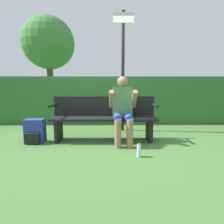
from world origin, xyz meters
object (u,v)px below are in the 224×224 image
object	(u,v)px
person_seated	(123,106)
backpack	(35,132)
water_bottle	(139,150)
park_bench	(104,117)
signpost	(123,65)
parked_car	(159,91)
tree	(49,44)

from	to	relation	value
person_seated	backpack	world-z (taller)	person_seated
water_bottle	backpack	bearing A→B (deg)	159.16
park_bench	signpost	distance (m)	1.33
parked_car	tree	distance (m)	10.51
parked_car	tree	world-z (taller)	tree
person_seated	tree	xyz separation A→B (m)	(-3.15, 5.54, 2.38)
person_seated	signpost	xyz separation A→B (m)	(0.06, 0.84, 0.83)
park_bench	parked_car	distance (m)	13.31
park_bench	backpack	size ratio (longest dim) A/B	4.53
park_bench	person_seated	world-z (taller)	person_seated
person_seated	backpack	bearing A→B (deg)	-178.78
person_seated	backpack	xyz separation A→B (m)	(-1.60, -0.03, -0.45)
park_bench	tree	world-z (taller)	tree
person_seated	water_bottle	world-z (taller)	person_seated
person_seated	backpack	distance (m)	1.67
person_seated	tree	world-z (taller)	tree
park_bench	signpost	size ratio (longest dim) A/B	0.74
park_bench	person_seated	size ratio (longest dim) A/B	1.62
parked_car	tree	size ratio (longest dim) A/B	0.97
signpost	parked_car	world-z (taller)	signpost
backpack	tree	bearing A→B (deg)	105.48
park_bench	tree	xyz separation A→B (m)	(-2.80, 5.41, 2.59)
park_bench	signpost	xyz separation A→B (m)	(0.40, 0.72, 1.04)
park_bench	water_bottle	world-z (taller)	park_bench
park_bench	person_seated	bearing A→B (deg)	-20.16
water_bottle	tree	size ratio (longest dim) A/B	0.05
park_bench	parked_car	size ratio (longest dim) A/B	0.47
tree	parked_car	bearing A→B (deg)	43.90
person_seated	parked_car	distance (m)	13.31
signpost	tree	world-z (taller)	tree
parked_car	park_bench	bearing A→B (deg)	-113.27
person_seated	water_bottle	size ratio (longest dim) A/B	5.93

